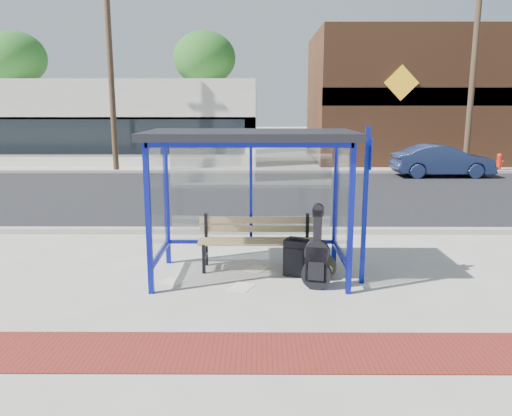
{
  "coord_description": "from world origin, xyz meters",
  "views": [
    {
      "loc": [
        0.13,
        -7.94,
        2.81
      ],
      "look_at": [
        0.09,
        0.2,
        1.14
      ],
      "focal_mm": 35.0,
      "sensor_mm": 36.0,
      "label": 1
    }
  ],
  "objects_px": {
    "guitar_bag": "(317,260)",
    "suitcase": "(296,258)",
    "bench": "(257,238)",
    "fire_hydrant": "(499,161)",
    "parked_car": "(442,161)",
    "backpack": "(327,267)"
  },
  "relations": [
    {
      "from": "backpack",
      "to": "parked_car",
      "type": "bearing_deg",
      "value": 51.97
    },
    {
      "from": "bench",
      "to": "suitcase",
      "type": "bearing_deg",
      "value": -30.12
    },
    {
      "from": "backpack",
      "to": "fire_hydrant",
      "type": "bearing_deg",
      "value": 45.3
    },
    {
      "from": "backpack",
      "to": "parked_car",
      "type": "xyz_separation_m",
      "value": [
        6.24,
        12.08,
        0.45
      ]
    },
    {
      "from": "guitar_bag",
      "to": "suitcase",
      "type": "relative_size",
      "value": 1.9
    },
    {
      "from": "suitcase",
      "to": "fire_hydrant",
      "type": "distance_m",
      "value": 17.02
    },
    {
      "from": "backpack",
      "to": "bench",
      "type": "bearing_deg",
      "value": 144.56
    },
    {
      "from": "parked_car",
      "to": "fire_hydrant",
      "type": "distance_m",
      "value": 3.71
    },
    {
      "from": "guitar_bag",
      "to": "parked_car",
      "type": "height_order",
      "value": "parked_car"
    },
    {
      "from": "backpack",
      "to": "guitar_bag",
      "type": "bearing_deg",
      "value": -126.16
    },
    {
      "from": "parked_car",
      "to": "guitar_bag",
      "type": "bearing_deg",
      "value": 151.9
    },
    {
      "from": "guitar_bag",
      "to": "suitcase",
      "type": "bearing_deg",
      "value": 125.47
    },
    {
      "from": "guitar_bag",
      "to": "parked_car",
      "type": "distance_m",
      "value": 14.13
    },
    {
      "from": "bench",
      "to": "suitcase",
      "type": "distance_m",
      "value": 0.8
    },
    {
      "from": "guitar_bag",
      "to": "backpack",
      "type": "bearing_deg",
      "value": 76.68
    },
    {
      "from": "guitar_bag",
      "to": "backpack",
      "type": "height_order",
      "value": "guitar_bag"
    },
    {
      "from": "bench",
      "to": "backpack",
      "type": "height_order",
      "value": "bench"
    },
    {
      "from": "guitar_bag",
      "to": "fire_hydrant",
      "type": "distance_m",
      "value": 17.39
    },
    {
      "from": "suitcase",
      "to": "fire_hydrant",
      "type": "height_order",
      "value": "fire_hydrant"
    },
    {
      "from": "bench",
      "to": "fire_hydrant",
      "type": "distance_m",
      "value": 17.11
    },
    {
      "from": "bench",
      "to": "guitar_bag",
      "type": "distance_m",
      "value": 1.39
    },
    {
      "from": "bench",
      "to": "fire_hydrant",
      "type": "height_order",
      "value": "bench"
    }
  ]
}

